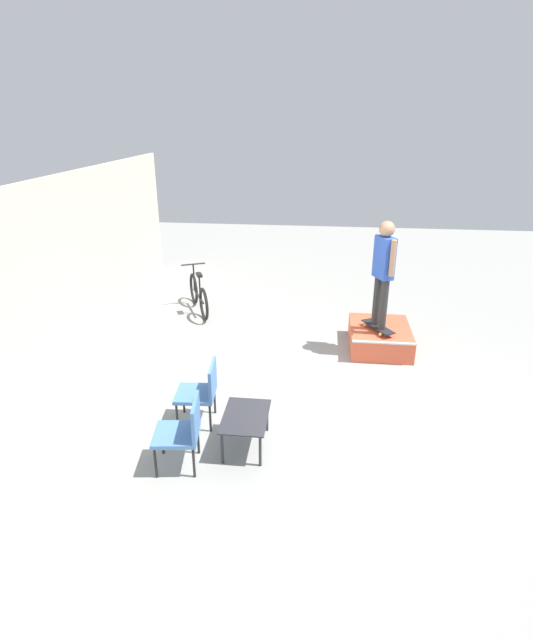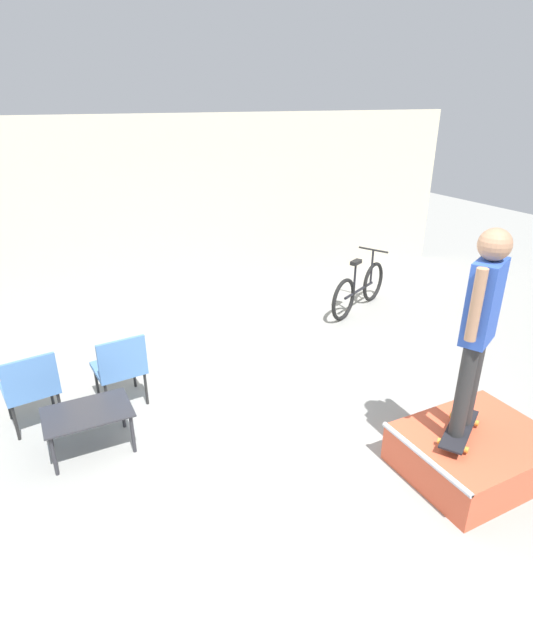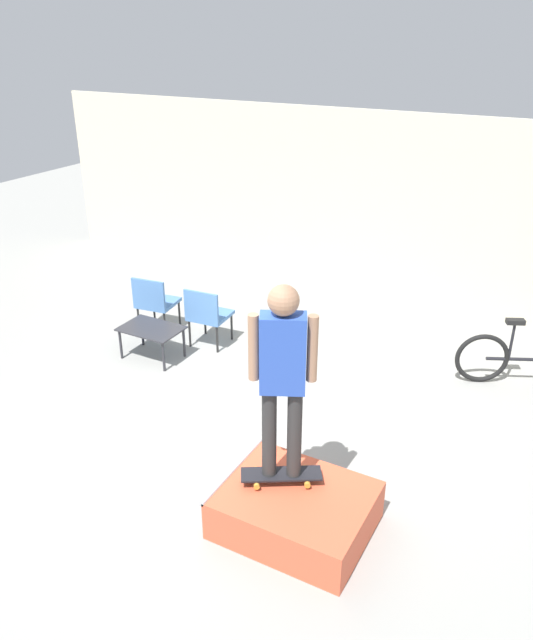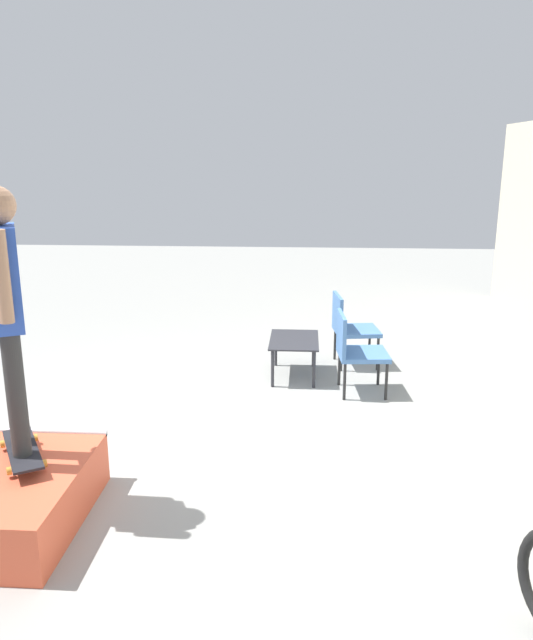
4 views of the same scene
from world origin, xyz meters
name	(u,v)px [view 2 (image 2 of 4)]	position (x,y,z in m)	size (l,w,h in m)	color
ground_plane	(278,458)	(0.00, 0.00, 0.00)	(24.00, 24.00, 0.00)	gray
house_wall_back	(145,216)	(0.00, 4.47, 1.50)	(12.00, 0.06, 3.00)	beige
skate_ramp_box	(474,452)	(1.55, -0.98, 0.20)	(1.34, 1.05, 0.42)	#DB5638
skateboard_on_ramp	(459,429)	(1.37, -0.91, 0.48)	(0.73, 0.55, 0.07)	black
person_skater	(481,318)	(1.37, -0.91, 1.58)	(0.52, 0.35, 1.83)	#2D2D2D
coffee_table	(88,416)	(-1.58, 0.96, 0.39)	(0.83, 0.56, 0.45)	#2D2D33
patio_chair_left	(30,385)	(-2.03, 1.62, 0.51)	(0.58, 0.58, 0.88)	black
patio_chair_right	(120,365)	(-1.11, 1.62, 0.51)	(0.56, 0.56, 0.88)	black
bicycle	(359,289)	(2.95, 2.68, 0.36)	(1.56, 0.82, 0.94)	black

